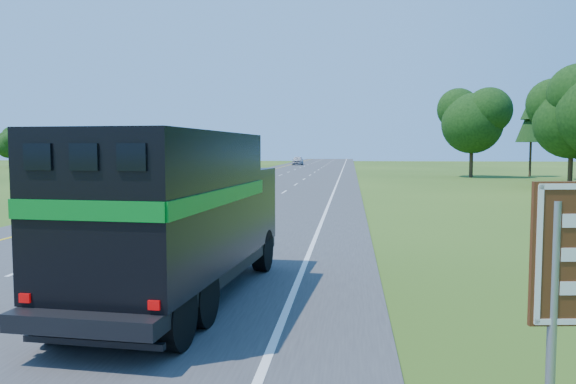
% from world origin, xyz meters
% --- Properties ---
extents(road, '(15.00, 260.00, 0.04)m').
position_xyz_m(road, '(0.00, 50.00, 0.02)').
color(road, '#38383A').
rests_on(road, ground).
extents(lane_markings, '(11.15, 260.00, 0.01)m').
position_xyz_m(lane_markings, '(0.00, 50.00, 0.04)').
color(lane_markings, yellow).
rests_on(lane_markings, road).
extents(horse_truck, '(3.07, 8.14, 3.53)m').
position_xyz_m(horse_truck, '(3.17, 7.78, 1.93)').
color(horse_truck, black).
rests_on(horse_truck, road).
extents(white_suv, '(3.34, 6.57, 1.78)m').
position_xyz_m(white_suv, '(-3.11, 41.78, 0.93)').
color(white_suv, white).
rests_on(white_suv, road).
extents(far_car, '(2.18, 5.23, 1.77)m').
position_xyz_m(far_car, '(-3.89, 109.53, 0.93)').
color(far_car, '#B3B3BA').
rests_on(far_car, road).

